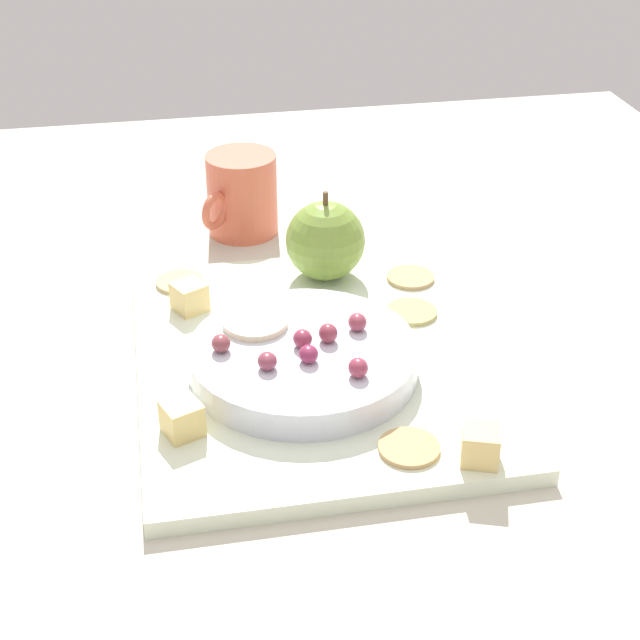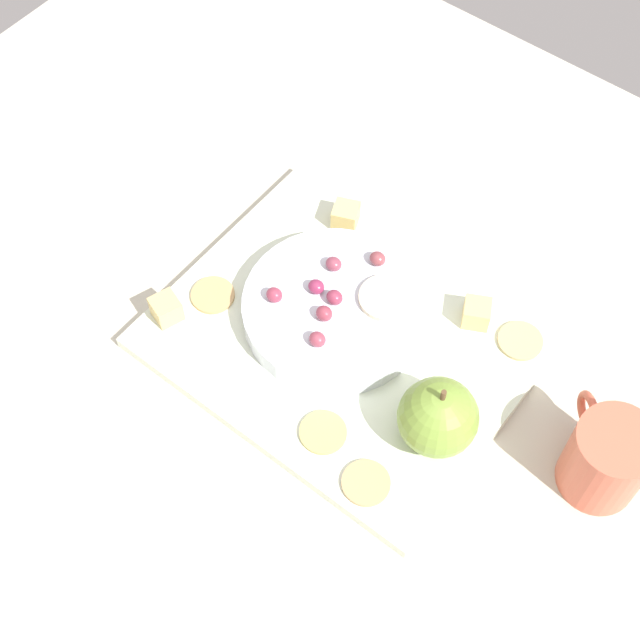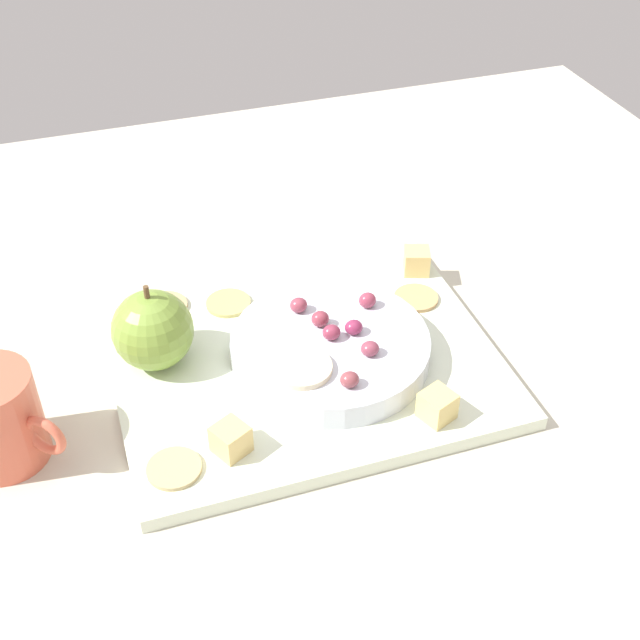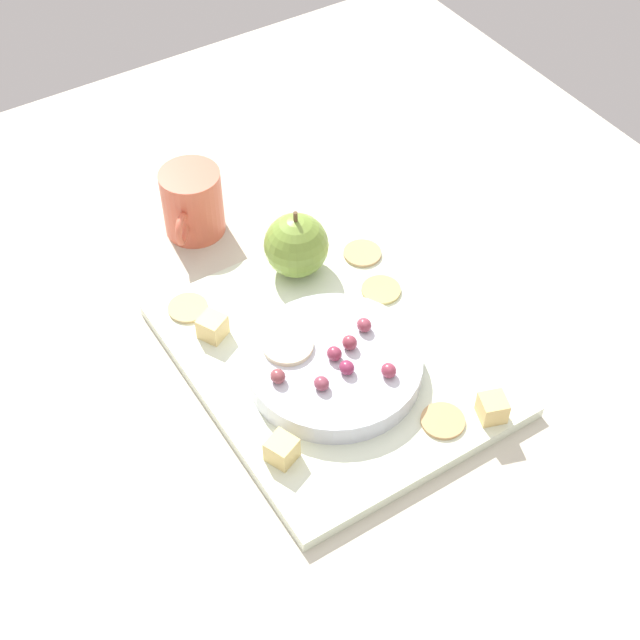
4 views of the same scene
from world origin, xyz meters
TOP-DOWN VIEW (x-y plane):
  - table at (0.00, 0.00)cm, footprint 128.19×107.76cm
  - platter at (0.89, -3.65)cm, footprint 35.90×29.41cm
  - serving_dish at (3.16, -4.84)cm, footprint 18.80×18.80cm
  - apple_whole at (-12.53, -0.28)cm, footprint 7.59×7.59cm
  - apple_stem at (-12.53, -0.28)cm, footprint 0.50×0.50cm
  - cheese_cube_0 at (9.52, -15.09)cm, footprint 3.50×3.50cm
  - cheese_cube_1 at (-8.52, -13.29)cm, footprint 3.61×3.61cm
  - cheese_cube_2 at (16.60, 5.74)cm, footprint 3.40×3.40cm
  - cracker_0 at (-13.53, -13.93)cm, footprint 4.58×4.58cm
  - cracker_1 at (14.59, 1.05)cm, footprint 4.58×4.58cm
  - cracker_2 at (-10.38, 7.94)cm, footprint 4.58×4.58cm
  - cracker_3 at (-4.11, 6.34)cm, footprint 4.58×4.58cm
  - grape_0 at (8.15, -1.40)cm, footprint 1.71×1.54cm
  - grape_1 at (1.56, 0.01)cm, footprint 1.71×1.54cm
  - grape_2 at (5.47, -4.81)cm, footprint 1.71×1.54cm
  - grape_3 at (2.86, -2.73)cm, footprint 1.71×1.54cm
  - grape_4 at (2.67, -11.43)cm, footprint 1.71×1.54cm
  - grape_5 at (3.23, -4.90)cm, footprint 1.71×1.54cm
  - grape_6 at (5.83, -8.13)cm, footprint 1.71×1.54cm
  - apple_slice_0 at (-0.68, -8.25)cm, footprint 5.45×5.45cm

SIDE VIEW (x-z plane):
  - table at x=0.00cm, z-range 0.00..3.50cm
  - platter at x=0.89cm, z-range 3.50..4.98cm
  - cracker_0 at x=-13.53cm, z-range 4.98..5.38cm
  - cracker_1 at x=14.59cm, z-range 4.98..5.38cm
  - cracker_2 at x=-10.38cm, z-range 4.98..5.38cm
  - cracker_3 at x=-4.11cm, z-range 4.98..5.38cm
  - serving_dish at x=3.16cm, z-range 4.98..7.50cm
  - cheese_cube_0 at x=9.52cm, z-range 4.98..7.66cm
  - cheese_cube_1 at x=-8.52cm, z-range 4.98..7.66cm
  - cheese_cube_2 at x=16.60cm, z-range 4.98..7.66cm
  - apple_slice_0 at x=-0.68cm, z-range 7.50..8.10cm
  - grape_6 at x=5.83cm, z-range 7.50..8.87cm
  - grape_2 at x=5.47cm, z-range 7.50..8.90cm
  - grape_4 at x=2.67cm, z-range 7.50..8.92cm
  - grape_1 at x=1.56cm, z-range 7.50..8.97cm
  - grape_5 at x=3.23cm, z-range 7.50..8.98cm
  - grape_0 at x=8.15cm, z-range 7.50..9.03cm
  - grape_3 at x=2.86cm, z-range 7.50..9.06cm
  - apple_whole at x=-12.53cm, z-range 4.98..12.57cm
  - apple_stem at x=-12.53cm, z-range 12.57..13.77cm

